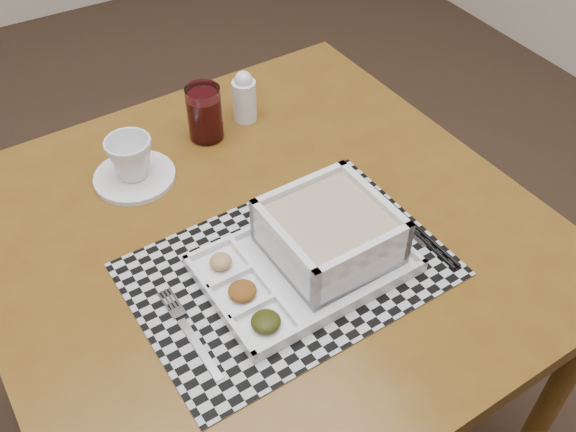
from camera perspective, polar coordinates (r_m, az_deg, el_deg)
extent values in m
cube|color=#5C3710|center=(1.11, -2.36, -1.65)|extent=(0.94, 0.94, 0.04)
cylinder|color=#5C3710|center=(1.41, 22.41, -14.80)|extent=(0.05, 0.05, 0.64)
cylinder|color=#5C3710|center=(1.57, -23.08, -6.96)|extent=(0.05, 0.05, 0.64)
cylinder|color=#5C3710|center=(1.75, 2.48, 3.94)|extent=(0.05, 0.05, 0.64)
cube|color=#5C3710|center=(0.97, 10.34, -17.96)|extent=(0.78, 0.06, 0.07)
cube|color=#5C3710|center=(1.41, -10.57, 6.45)|extent=(0.78, 0.06, 0.07)
cube|color=#5C3710|center=(1.08, -20.58, -11.66)|extent=(0.06, 0.78, 0.07)
cube|color=#5C3710|center=(1.33, 12.28, 3.34)|extent=(0.06, 0.78, 0.07)
cube|color=#ACACB4|center=(1.03, 0.08, -4.78)|extent=(0.50, 0.36, 0.00)
cube|color=white|center=(1.02, 1.48, -4.45)|extent=(0.33, 0.23, 0.01)
cube|color=white|center=(1.08, -1.66, -0.49)|extent=(0.32, 0.02, 0.01)
cube|color=white|center=(0.96, 5.06, -8.00)|extent=(0.32, 0.02, 0.01)
cube|color=white|center=(0.97, -6.27, -7.78)|extent=(0.02, 0.22, 0.01)
cube|color=white|center=(1.08, 8.35, -0.65)|extent=(0.02, 0.22, 0.01)
cube|color=white|center=(0.99, -2.13, -5.81)|extent=(0.02, 0.20, 0.01)
cube|color=white|center=(0.96, -3.25, -8.18)|extent=(0.08, 0.01, 0.01)
cube|color=white|center=(1.00, -5.25, -5.55)|extent=(0.08, 0.01, 0.01)
ellipsoid|color=black|center=(0.94, -1.98, -9.35)|extent=(0.04, 0.04, 0.02)
ellipsoid|color=#52280D|center=(0.98, -4.08, -6.64)|extent=(0.04, 0.04, 0.02)
ellipsoid|color=olive|center=(1.01, -6.01, -4.04)|extent=(0.04, 0.04, 0.02)
cube|color=white|center=(1.04, 3.61, -2.83)|extent=(0.19, 0.19, 0.01)
cube|color=white|center=(1.06, 1.02, 1.37)|extent=(0.18, 0.02, 0.09)
cube|color=white|center=(0.97, 6.65, -4.46)|extent=(0.18, 0.02, 0.09)
cube|color=white|center=(0.98, -0.38, -3.37)|extent=(0.02, 0.18, 0.09)
cube|color=white|center=(1.05, 7.49, 0.41)|extent=(0.02, 0.18, 0.09)
cube|color=tan|center=(1.01, 3.69, -1.57)|extent=(0.17, 0.17, 0.07)
cube|color=#BABAC1|center=(0.94, -7.78, -11.58)|extent=(0.02, 0.12, 0.00)
cube|color=#BABAC1|center=(0.98, -9.80, -8.47)|extent=(0.02, 0.02, 0.00)
cube|color=#BABAC1|center=(1.00, -11.01, -7.50)|extent=(0.01, 0.04, 0.00)
cube|color=#BABAC1|center=(1.00, -10.70, -7.36)|extent=(0.01, 0.04, 0.00)
cube|color=#BABAC1|center=(1.00, -10.39, -7.22)|extent=(0.01, 0.04, 0.00)
cube|color=#BABAC1|center=(1.00, -10.08, -7.08)|extent=(0.01, 0.04, 0.00)
cube|color=#BABAC1|center=(1.11, 9.98, -0.73)|extent=(0.01, 0.12, 0.00)
ellipsoid|color=#BABAC1|center=(1.15, 7.13, 1.98)|extent=(0.04, 0.06, 0.01)
cylinder|color=black|center=(1.11, 10.42, -0.69)|extent=(0.02, 0.24, 0.01)
cylinder|color=black|center=(1.11, 10.81, -0.49)|extent=(0.02, 0.24, 0.01)
cylinder|color=white|center=(1.21, -13.46, 3.40)|extent=(0.15, 0.15, 0.01)
imported|color=white|center=(1.19, -13.82, 5.02)|extent=(0.11, 0.11, 0.08)
cylinder|color=white|center=(1.26, -7.42, 9.03)|extent=(0.07, 0.07, 0.11)
cylinder|color=#3C040A|center=(1.27, -7.37, 8.63)|extent=(0.06, 0.06, 0.09)
cylinder|color=white|center=(1.31, -3.88, 10.20)|extent=(0.05, 0.05, 0.09)
sphere|color=white|center=(1.28, -3.98, 11.97)|extent=(0.04, 0.04, 0.04)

